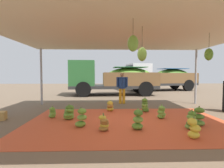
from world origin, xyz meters
name	(u,v)px	position (x,y,z in m)	size (l,w,h in m)	color
ground_plane	(120,105)	(0.00, 3.00, 0.00)	(40.00, 40.00, 0.00)	brown
tarp_orange	(128,122)	(0.00, 0.00, 0.01)	(6.14, 4.07, 0.01)	#D1512D
tent_canopy	(129,33)	(0.01, -0.10, 2.67)	(8.00, 7.00, 2.76)	#9EA0A5
banana_bunch_0	(81,118)	(-1.35, -0.47, 0.24)	(0.41, 0.41, 0.55)	#60932D
banana_bunch_1	(104,123)	(-0.72, -0.83, 0.19)	(0.37, 0.39, 0.45)	#996628
banana_bunch_2	(199,117)	(1.96, -0.48, 0.25)	(0.45, 0.45, 0.56)	#6B9E38
banana_bunch_3	(194,129)	(1.33, -1.46, 0.22)	(0.38, 0.36, 0.49)	gold
banana_bunch_4	(110,106)	(-0.51, 1.60, 0.20)	(0.40, 0.40, 0.44)	gold
banana_bunch_5	(145,106)	(0.84, 1.40, 0.26)	(0.40, 0.39, 0.58)	#477523
banana_bunch_6	(161,112)	(1.16, 0.35, 0.21)	(0.36, 0.34, 0.48)	#60932D
banana_bunch_7	(191,121)	(1.59, -0.81, 0.24)	(0.38, 0.38, 0.54)	#75A83D
banana_bunch_8	(52,113)	(-2.47, 0.58, 0.18)	(0.31, 0.31, 0.41)	#60932D
banana_bunch_9	(138,120)	(0.17, -0.79, 0.26)	(0.40, 0.41, 0.57)	#60932D
banana_bunch_10	(69,113)	(-1.86, 0.33, 0.23)	(0.43, 0.46, 0.51)	#60932D
cargo_truck_main	(111,78)	(-0.29, 7.29, 1.24)	(6.19, 2.62, 2.40)	#2D2D2D
cargo_truck_far	(159,77)	(4.21, 10.65, 1.25)	(6.47, 3.44, 2.40)	#2D2D2D
worker_0	(122,85)	(0.14, 3.50, 0.91)	(0.57, 0.35, 1.56)	orange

